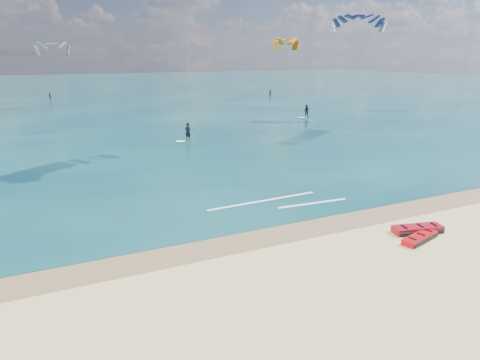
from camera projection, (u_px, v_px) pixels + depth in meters
name	position (u px, v px, depth m)	size (l,w,h in m)	color
ground	(135.00, 129.00, 55.29)	(320.00, 320.00, 0.00)	tan
wet_sand_strip	(278.00, 234.00, 23.14)	(320.00, 2.40, 0.01)	brown
sea	(84.00, 91.00, 110.88)	(320.00, 200.00, 0.04)	#0A2D37
packed_kite_left	(419.00, 241.00, 22.37)	(2.67, 1.02, 0.37)	red
packed_kite_mid	(417.00, 232.00, 23.40)	(2.96, 1.23, 0.45)	#A50B16
kitesurfer_main	(205.00, 45.00, 41.49)	(9.50, 11.86, 19.87)	#CDD919
kitesurfer_far	(334.00, 60.00, 62.50)	(12.70, 6.38, 16.07)	#B0D21F
shoreline_foam	(282.00, 202.00, 28.11)	(9.24, 2.36, 0.01)	white
distant_kites	(48.00, 73.00, 82.61)	(90.46, 28.41, 12.23)	teal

